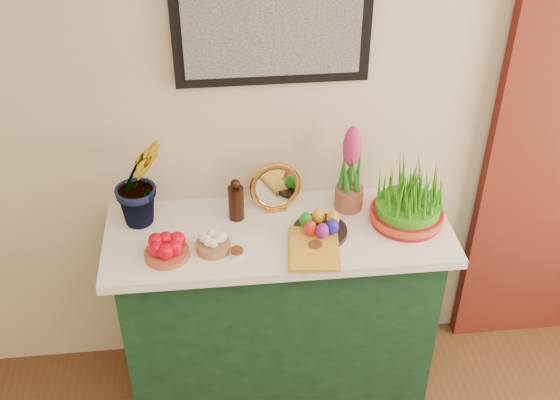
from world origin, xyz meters
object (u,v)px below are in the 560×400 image
(hyacinth_green, at_px, (138,169))
(wheatgrass_sabzeh, at_px, (409,200))
(mirror, at_px, (275,187))
(sideboard, at_px, (279,311))
(book, at_px, (289,249))

(hyacinth_green, height_order, wheatgrass_sabzeh, hyacinth_green)
(hyacinth_green, bearing_deg, mirror, -20.89)
(sideboard, xyz_separation_m, hyacinth_green, (-0.54, 0.11, 0.72))
(sideboard, relative_size, mirror, 5.87)
(sideboard, height_order, mirror, mirror)
(wheatgrass_sabzeh, bearing_deg, mirror, 164.44)
(sideboard, bearing_deg, book, -81.11)
(mirror, height_order, wheatgrass_sabzeh, wheatgrass_sabzeh)
(sideboard, bearing_deg, hyacinth_green, 167.99)
(book, bearing_deg, mirror, 100.65)
(wheatgrass_sabzeh, bearing_deg, book, -163.74)
(mirror, relative_size, book, 0.86)
(mirror, xyz_separation_m, book, (0.02, -0.29, -0.09))
(sideboard, distance_m, hyacinth_green, 0.91)
(mirror, relative_size, wheatgrass_sabzeh, 0.73)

